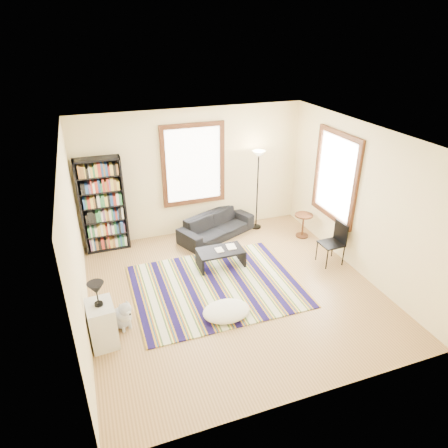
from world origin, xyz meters
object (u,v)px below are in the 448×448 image
object	(u,v)px
bookshelf	(103,205)
floor_cushion	(226,311)
folding_chair	(331,244)
dog	(120,312)
coffee_table	(221,258)
floor_lamp	(257,191)
side_table	(303,225)
sofa	(216,226)
white_cabinet	(102,324)

from	to	relation	value
bookshelf	floor_cushion	distance (m)	3.49
folding_chair	dog	distance (m)	4.20
folding_chair	coffee_table	bearing A→B (deg)	162.06
floor_lamp	side_table	distance (m)	1.29
coffee_table	side_table	size ratio (longest dim) A/B	1.67
sofa	coffee_table	size ratio (longest dim) A/B	1.97
coffee_table	floor_lamp	bearing A→B (deg)	44.31
floor_lamp	dog	distance (m)	4.24
folding_chair	dog	world-z (taller)	folding_chair
white_cabinet	dog	xyz separation A→B (m)	(0.29, 0.30, -0.09)
floor_cushion	dog	bearing A→B (deg)	168.16
bookshelf	floor_cushion	xyz separation A→B (m)	(1.62, -2.96, -0.90)
floor_cushion	folding_chair	world-z (taller)	folding_chair
bookshelf	floor_lamp	world-z (taller)	bookshelf
floor_cushion	white_cabinet	xyz separation A→B (m)	(-1.94, 0.04, 0.25)
side_table	white_cabinet	distance (m)	4.92
bookshelf	side_table	size ratio (longest dim) A/B	3.70
coffee_table	bookshelf	bearing A→B (deg)	143.91
sofa	floor_cushion	distance (m)	2.79
sofa	floor_cushion	size ratio (longest dim) A/B	2.22
side_table	white_cabinet	xyz separation A→B (m)	(-4.50, -1.99, 0.08)
sofa	coffee_table	distance (m)	1.25
bookshelf	white_cabinet	world-z (taller)	bookshelf
floor_cushion	floor_lamp	size ratio (longest dim) A/B	0.43
floor_cushion	sofa	bearing A→B (deg)	74.76
sofa	side_table	bearing A→B (deg)	-43.63
bookshelf	coffee_table	bearing A→B (deg)	-36.09
bookshelf	floor_cushion	size ratio (longest dim) A/B	2.51
floor_lamp	sofa	bearing A→B (deg)	-174.41
folding_chair	white_cabinet	size ratio (longest dim) A/B	1.23
folding_chair	side_table	bearing A→B (deg)	85.96
floor_cushion	side_table	world-z (taller)	side_table
bookshelf	coffee_table	xyz separation A→B (m)	(2.03, -1.48, -0.82)
sofa	white_cabinet	size ratio (longest dim) A/B	2.54
dog	side_table	bearing A→B (deg)	-2.18
side_table	white_cabinet	bearing A→B (deg)	-156.15
side_table	dog	xyz separation A→B (m)	(-4.21, -1.69, -0.01)
floor_lamp	dog	bearing A→B (deg)	-144.35
side_table	folding_chair	world-z (taller)	folding_chair
floor_cushion	dog	distance (m)	1.69
floor_lamp	white_cabinet	size ratio (longest dim) A/B	2.66
bookshelf	dog	distance (m)	2.72
dog	white_cabinet	bearing A→B (deg)	-157.39
bookshelf	dog	world-z (taller)	bookshelf
sofa	floor_lamp	bearing A→B (deg)	-18.36
sofa	white_cabinet	bearing A→B (deg)	-159.21
bookshelf	floor_lamp	distance (m)	3.38
coffee_table	white_cabinet	bearing A→B (deg)	-148.59
side_table	coffee_table	bearing A→B (deg)	-165.53
floor_cushion	side_table	xyz separation A→B (m)	(2.56, 2.03, 0.17)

